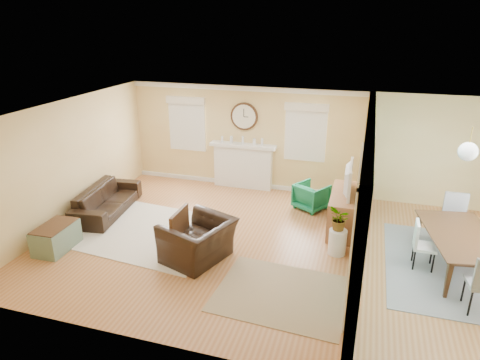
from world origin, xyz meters
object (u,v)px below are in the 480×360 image
object	(u,v)px
credenza	(343,211)
dining_table	(461,252)
sofa	(107,200)
green_chair	(311,196)
eames_chair	(198,241)

from	to	relation	value
credenza	dining_table	distance (m)	2.33
sofa	credenza	xyz separation A→B (m)	(5.14, 0.74, 0.10)
sofa	credenza	bearing A→B (deg)	-89.06
credenza	dining_table	world-z (taller)	credenza
sofa	dining_table	xyz separation A→B (m)	(7.23, -0.29, 0.04)
green_chair	credenza	size ratio (longest dim) A/B	0.44
eames_chair	credenza	bearing A→B (deg)	149.22
eames_chair	credenza	xyz separation A→B (m)	(2.40, 2.03, 0.02)
green_chair	dining_table	xyz separation A→B (m)	(2.84, -1.84, 0.04)
eames_chair	green_chair	bearing A→B (deg)	168.92
sofa	eames_chair	distance (m)	3.03
green_chair	credenza	bearing A→B (deg)	163.55
eames_chair	green_chair	world-z (taller)	eames_chair
green_chair	credenza	world-z (taller)	credenza
credenza	green_chair	bearing A→B (deg)	133.03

